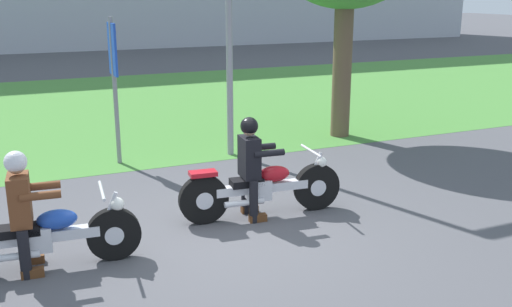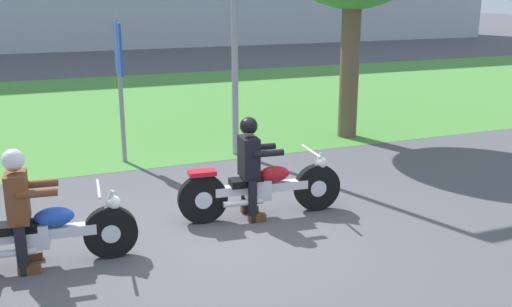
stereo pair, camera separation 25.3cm
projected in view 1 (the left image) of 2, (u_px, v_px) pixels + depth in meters
The scene contains 7 objects.
ground at pixel (230, 234), 7.57m from camera, with size 120.00×120.00×0.00m, color #4C4C51.
grass_verge at pixel (104, 108), 15.70m from camera, with size 60.00×12.00×0.01m, color #478438.
motorcycle_lead at pixel (262, 188), 8.08m from camera, with size 2.32×0.66×0.89m.
rider_lead at pixel (251, 160), 7.91m from camera, with size 0.57×0.49×1.42m.
motorcycle_follow at pixel (42, 237), 6.53m from camera, with size 2.19×0.66×0.87m.
rider_follow at pixel (22, 202), 6.36m from camera, with size 0.57×0.49×1.39m.
sign_banner at pixel (114, 68), 10.24m from camera, with size 0.08×0.60×2.60m.
Camera 1 is at (-2.53, -6.56, 3.02)m, focal length 41.23 mm.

